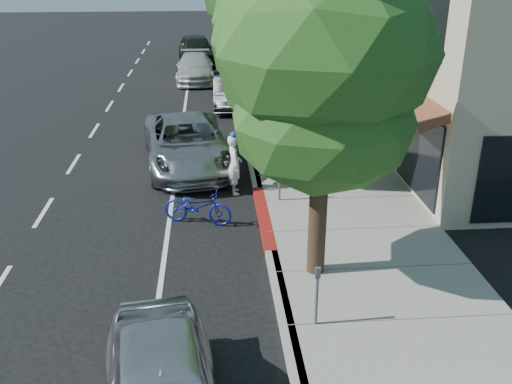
{
  "coord_description": "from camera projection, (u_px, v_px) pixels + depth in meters",
  "views": [
    {
      "loc": [
        -1.34,
        -13.11,
        6.88
      ],
      "look_at": [
        -0.31,
        -0.17,
        1.35
      ],
      "focal_mm": 40.0,
      "sensor_mm": 36.0,
      "label": 1
    }
  ],
  "objects": [
    {
      "name": "curb",
      "position": [
        247.0,
        140.0,
        22.12
      ],
      "size": [
        0.3,
        56.0,
        0.15
      ],
      "primitive_type": "cube",
      "color": "#9E998E",
      "rests_on": "ground"
    },
    {
      "name": "pedestrian",
      "position": [
        344.0,
        109.0,
        22.73
      ],
      "size": [
        0.85,
        0.67,
        1.72
      ],
      "primitive_type": "imported",
      "rotation": [
        0.0,
        0.0,
        3.17
      ],
      "color": "black",
      "rests_on": "sidewalk"
    },
    {
      "name": "street_tree_1",
      "position": [
        285.0,
        45.0,
        16.87
      ],
      "size": [
        4.6,
        4.6,
        7.05
      ],
      "color": "black",
      "rests_on": "ground"
    },
    {
      "name": "bicycle",
      "position": [
        198.0,
        206.0,
        15.37
      ],
      "size": [
        2.02,
        1.21,
        1.0
      ],
      "primitive_type": "imported",
      "rotation": [
        0.0,
        0.0,
        1.26
      ],
      "color": "#1721A0",
      "rests_on": "ground"
    },
    {
      "name": "street_tree_2",
      "position": [
        266.0,
        23.0,
        22.4
      ],
      "size": [
        4.41,
        4.41,
        6.9
      ],
      "color": "black",
      "rests_on": "ground"
    },
    {
      "name": "curb_red_segment",
      "position": [
        264.0,
        218.0,
        15.7
      ],
      "size": [
        0.32,
        4.0,
        0.15
      ],
      "primitive_type": "cube",
      "color": "maroon",
      "rests_on": "ground"
    },
    {
      "name": "silver_suv",
      "position": [
        187.0,
        143.0,
        19.37
      ],
      "size": [
        3.52,
        6.26,
        1.65
      ],
      "primitive_type": "imported",
      "rotation": [
        0.0,
        0.0,
        0.14
      ],
      "color": "#A6A5AA",
      "rests_on": "ground"
    },
    {
      "name": "dark_sedan",
      "position": [
        229.0,
        93.0,
        26.77
      ],
      "size": [
        1.49,
        4.16,
        1.37
      ],
      "primitive_type": "imported",
      "rotation": [
        0.0,
        0.0,
        -0.01
      ],
      "color": "#222528",
      "rests_on": "ground"
    },
    {
      "name": "street_tree_0",
      "position": [
        325.0,
        57.0,
        11.1
      ],
      "size": [
        4.47,
        4.47,
        7.9
      ],
      "color": "black",
      "rests_on": "ground"
    },
    {
      "name": "sidewalk",
      "position": [
        306.0,
        138.0,
        22.29
      ],
      "size": [
        4.6,
        56.0,
        0.15
      ],
      "primitive_type": "cube",
      "color": "gray",
      "rests_on": "ground"
    },
    {
      "name": "dark_suv_far",
      "position": [
        196.0,
        49.0,
        37.14
      ],
      "size": [
        2.74,
        5.5,
        1.8
      ],
      "primitive_type": "imported",
      "rotation": [
        0.0,
        0.0,
        0.12
      ],
      "color": "black",
      "rests_on": "ground"
    },
    {
      "name": "ground",
      "position": [
        267.0,
        237.0,
        14.81
      ],
      "size": [
        120.0,
        120.0,
        0.0
      ],
      "primitive_type": "plane",
      "color": "black",
      "rests_on": "ground"
    },
    {
      "name": "storefront_building",
      "position": [
        412.0,
        18.0,
        30.66
      ],
      "size": [
        10.0,
        36.0,
        7.0
      ],
      "primitive_type": "cube",
      "color": "#B8A78E",
      "rests_on": "ground"
    },
    {
      "name": "white_pickup",
      "position": [
        195.0,
        68.0,
        32.18
      ],
      "size": [
        2.11,
        5.06,
        1.46
      ],
      "primitive_type": "imported",
      "rotation": [
        0.0,
        0.0,
        0.01
      ],
      "color": "beige",
      "rests_on": "ground"
    },
    {
      "name": "cyclist",
      "position": [
        235.0,
        165.0,
        17.15
      ],
      "size": [
        0.49,
        0.7,
        1.84
      ],
      "primitive_type": "imported",
      "rotation": [
        0.0,
        0.0,
        1.65
      ],
      "color": "white",
      "rests_on": "ground"
    }
  ]
}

